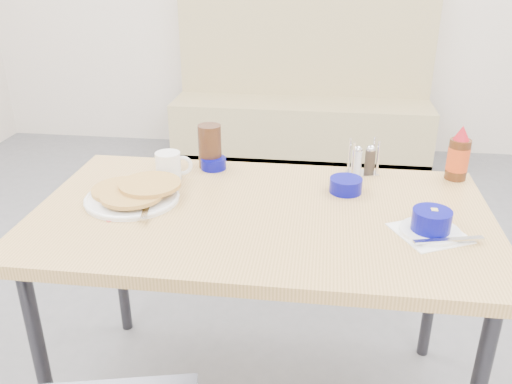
# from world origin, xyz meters

# --- Properties ---
(booth_bench) EXTENTS (1.90, 0.56, 1.22)m
(booth_bench) POSITION_xyz_m (0.00, 2.78, 0.35)
(booth_bench) COLOR tan
(booth_bench) RESTS_ON ground
(dining_table) EXTENTS (1.40, 0.80, 0.76)m
(dining_table) POSITION_xyz_m (0.00, 0.25, 0.70)
(dining_table) COLOR tan
(dining_table) RESTS_ON ground
(pancake_plate) EXTENTS (0.30, 0.31, 0.05)m
(pancake_plate) POSITION_xyz_m (-0.41, 0.28, 0.78)
(pancake_plate) COLOR white
(pancake_plate) RESTS_ON dining_table
(coffee_mug) EXTENTS (0.13, 0.09, 0.10)m
(coffee_mug) POSITION_xyz_m (-0.34, 0.45, 0.81)
(coffee_mug) COLOR white
(coffee_mug) RESTS_ON dining_table
(grits_setting) EXTENTS (0.26, 0.24, 0.08)m
(grits_setting) POSITION_xyz_m (0.49, 0.17, 0.79)
(grits_setting) COLOR white
(grits_setting) RESTS_ON dining_table
(creamer_bowl) EXTENTS (0.09, 0.09, 0.04)m
(creamer_bowl) POSITION_xyz_m (-0.22, 0.57, 0.78)
(creamer_bowl) COLOR #050678
(creamer_bowl) RESTS_ON dining_table
(butter_bowl) EXTENTS (0.11, 0.11, 0.05)m
(butter_bowl) POSITION_xyz_m (0.26, 0.43, 0.78)
(butter_bowl) COLOR #050678
(butter_bowl) RESTS_ON dining_table
(amber_tumbler) EXTENTS (0.11, 0.11, 0.16)m
(amber_tumbler) POSITION_xyz_m (-0.23, 0.59, 0.84)
(amber_tumbler) COLOR #3A2012
(amber_tumbler) RESTS_ON dining_table
(condiment_caddy) EXTENTS (0.12, 0.09, 0.13)m
(condiment_caddy) POSITION_xyz_m (0.32, 0.59, 0.80)
(condiment_caddy) COLOR silver
(condiment_caddy) RESTS_ON dining_table
(syrup_bottle) EXTENTS (0.07, 0.07, 0.19)m
(syrup_bottle) POSITION_xyz_m (0.64, 0.59, 0.84)
(syrup_bottle) COLOR #47230F
(syrup_bottle) RESTS_ON dining_table
(sugar_wrapper) EXTENTS (0.04, 0.04, 0.00)m
(sugar_wrapper) POSITION_xyz_m (-0.43, 0.14, 0.76)
(sugar_wrapper) COLOR #D85248
(sugar_wrapper) RESTS_ON dining_table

